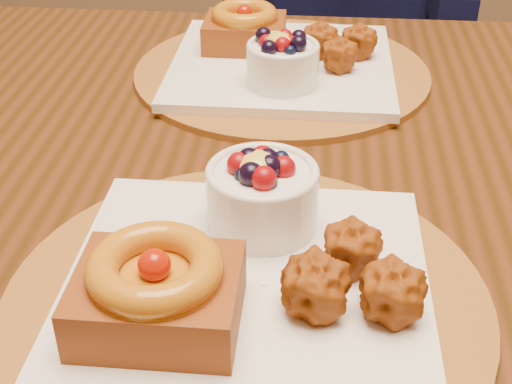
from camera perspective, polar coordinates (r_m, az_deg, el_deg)
dining_table at (r=0.78m, az=0.95°, el=-2.34°), size 1.60×0.90×0.76m
place_setting_near at (r=0.55m, az=-1.05°, el=-6.34°), size 0.38×0.38×0.09m
place_setting_far at (r=0.92m, az=1.92°, el=10.58°), size 0.38×0.38×0.08m
chair_far at (r=1.66m, az=9.71°, el=12.15°), size 0.49×0.49×1.00m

